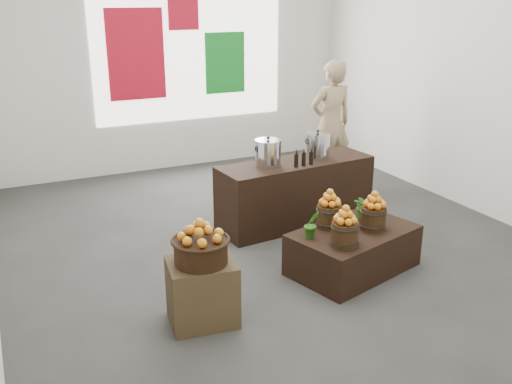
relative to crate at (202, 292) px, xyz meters
name	(u,v)px	position (x,y,z in m)	size (l,w,h in m)	color
ground	(270,242)	(1.33, 1.30, -0.29)	(7.00, 7.00, 0.00)	#373835
back_wall	(172,46)	(1.33, 4.80, 1.71)	(6.00, 0.04, 4.00)	silver
back_opening	(190,46)	(1.63, 4.78, 1.71)	(3.20, 0.02, 2.40)	white
deco_red_left	(136,55)	(0.73, 4.77, 1.61)	(0.90, 0.04, 1.40)	#AB0D21
deco_green_right	(225,63)	(2.23, 4.77, 1.41)	(0.70, 0.04, 1.00)	#137A23
deco_red_upper	(183,14)	(1.53, 4.77, 2.21)	(0.50, 0.04, 0.50)	#AB0D21
crate	(202,292)	(0.00, 0.00, 0.00)	(0.58, 0.48, 0.58)	brown
wicker_basket	(201,251)	(0.00, 0.00, 0.40)	(0.47, 0.47, 0.21)	black
apples_in_basket	(200,230)	(0.00, 0.00, 0.60)	(0.36, 0.36, 0.20)	#981104
display_table	(353,250)	(1.80, 0.27, -0.06)	(1.31, 0.81, 0.46)	black
apple_bucket_front_left	(345,234)	(1.49, 0.00, 0.28)	(0.26, 0.26, 0.24)	#34200E
apples_in_bucket_front_left	(346,214)	(1.49, 0.00, 0.49)	(0.20, 0.20, 0.18)	#981104
apple_bucket_front_right	(373,218)	(1.99, 0.22, 0.28)	(0.26, 0.26, 0.24)	#34200E
apples_in_bucket_front_right	(375,199)	(1.99, 0.22, 0.49)	(0.20, 0.20, 0.18)	#981104
apple_bucket_rear	(329,216)	(1.61, 0.47, 0.28)	(0.26, 0.26, 0.24)	#34200E
apples_in_bucket_rear	(330,197)	(1.61, 0.47, 0.49)	(0.20, 0.20, 0.18)	#981104
herb_garnish_right	(365,206)	(2.10, 0.51, 0.30)	(0.26, 0.22, 0.28)	#286B16
herb_garnish_left	(312,224)	(1.30, 0.31, 0.31)	(0.16, 0.13, 0.28)	#286B16
counter	(295,193)	(1.89, 1.69, 0.12)	(2.01, 0.64, 0.82)	black
stock_pot_left	(268,154)	(1.48, 1.66, 0.68)	(0.31, 0.31, 0.31)	silver
stock_pot_center	(317,146)	(2.21, 1.72, 0.68)	(0.31, 0.31, 0.31)	silver
oil_cruets	(306,156)	(1.91, 1.49, 0.64)	(0.22, 0.05, 0.23)	black
shopper	(331,124)	(3.15, 2.88, 0.66)	(0.69, 0.45, 1.90)	#8F7B57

